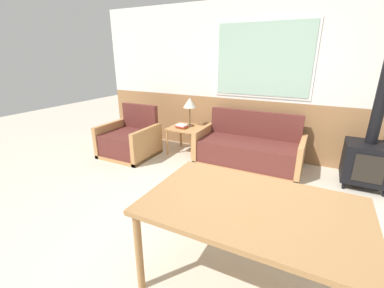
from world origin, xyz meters
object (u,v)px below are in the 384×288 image
Objects in this scene: couch at (248,150)px; side_table at (186,131)px; table_lamp at (190,104)px; wood_stove at (370,147)px; armchair at (130,141)px; dining_table at (252,212)px.

couch is 3.00× the size of side_table.
side_table is 1.08× the size of table_lamp.
table_lamp is at bearing 177.53° from wood_stove.
wood_stove is (1.69, 0.03, 0.33)m from couch.
table_lamp reaches higher than couch.
couch is at bearing -7.34° from table_lamp.
table_lamp is at bearing 172.66° from couch.
wood_stove reaches higher than table_lamp.
armchair is at bearing -165.63° from couch.
couch is at bearing 8.16° from armchair.
table_lamp is (0.91, 0.70, 0.67)m from armchair.
side_table is 3.08m from dining_table.
armchair is at bearing -171.45° from wood_stove.
table_lamp reaches higher than side_table.
couch reaches higher than dining_table.
dining_table reaches higher than side_table.
couch is at bearing -178.98° from wood_stove.
dining_table is (2.76, -1.84, 0.41)m from armchair.
side_table is (0.88, 0.59, 0.17)m from armchair.
couch is 1.72m from wood_stove.
table_lamp is at bearing 126.09° from dining_table.
wood_stove is at bearing -0.44° from side_table.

